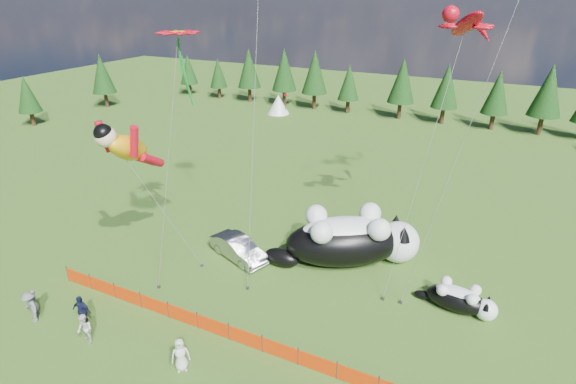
# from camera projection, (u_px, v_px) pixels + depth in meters

# --- Properties ---
(ground) EXTENTS (160.00, 160.00, 0.00)m
(ground) POSITION_uv_depth(u_px,v_px,m) (243.00, 302.00, 26.56)
(ground) COLOR #133409
(ground) RESTS_ON ground
(safety_fence) EXTENTS (22.06, 0.06, 1.10)m
(safety_fence) POSITION_uv_depth(u_px,v_px,m) (213.00, 326.00, 23.89)
(safety_fence) COLOR #262626
(safety_fence) RESTS_ON ground
(tree_line) EXTENTS (90.00, 4.00, 8.00)m
(tree_line) POSITION_uv_depth(u_px,v_px,m) (411.00, 91.00, 61.77)
(tree_line) COLOR black
(tree_line) RESTS_ON ground
(festival_tents) EXTENTS (50.00, 3.20, 2.80)m
(festival_tents) POSITION_uv_depth(u_px,v_px,m) (491.00, 129.00, 54.38)
(festival_tents) COLOR white
(festival_tents) RESTS_ON ground
(cat_large) EXTENTS (9.51, 7.20, 3.80)m
(cat_large) POSITION_uv_depth(u_px,v_px,m) (351.00, 239.00, 29.68)
(cat_large) COLOR black
(cat_large) RESTS_ON ground
(cat_small) EXTENTS (4.61, 1.92, 1.67)m
(cat_small) POSITION_uv_depth(u_px,v_px,m) (460.00, 299.00, 25.53)
(cat_small) COLOR black
(cat_small) RESTS_ON ground
(car) EXTENTS (4.90, 3.17, 1.53)m
(car) POSITION_uv_depth(u_px,v_px,m) (239.00, 248.00, 30.56)
(car) COLOR #A3A2A7
(car) RESTS_ON ground
(spectator_a) EXTENTS (0.63, 0.48, 1.57)m
(spectator_a) POSITION_uv_depth(u_px,v_px,m) (34.00, 302.00, 25.30)
(spectator_a) COLOR slate
(spectator_a) RESTS_ON ground
(spectator_b) EXTENTS (0.98, 0.78, 1.76)m
(spectator_b) POSITION_uv_depth(u_px,v_px,m) (85.00, 329.00, 23.14)
(spectator_b) COLOR silver
(spectator_b) RESTS_ON ground
(spectator_c) EXTENTS (1.20, 0.73, 1.93)m
(spectator_c) POSITION_uv_depth(u_px,v_px,m) (82.00, 311.00, 24.31)
(spectator_c) COLOR #121633
(spectator_c) RESTS_ON ground
(spectator_d) EXTENTS (1.34, 0.91, 1.89)m
(spectator_d) POSITION_uv_depth(u_px,v_px,m) (31.00, 307.00, 24.64)
(spectator_d) COLOR slate
(spectator_d) RESTS_ON ground
(spectator_e) EXTENTS (1.05, 1.02, 1.82)m
(spectator_e) POSITION_uv_depth(u_px,v_px,m) (180.00, 355.00, 21.49)
(spectator_e) COLOR silver
(spectator_e) RESTS_ON ground
(superhero_kite) EXTENTS (6.69, 6.13, 10.79)m
(superhero_kite) POSITION_uv_depth(u_px,v_px,m) (129.00, 148.00, 27.00)
(superhero_kite) COLOR #EEA00C
(superhero_kite) RESTS_ON ground
(gecko_kite) EXTENTS (5.35, 11.58, 17.13)m
(gecko_kite) POSITION_uv_depth(u_px,v_px,m) (467.00, 24.00, 26.48)
(gecko_kite) COLOR #B9091B
(gecko_kite) RESTS_ON ground
(flower_kite) EXTENTS (2.95, 6.06, 15.16)m
(flower_kite) POSITION_uv_depth(u_px,v_px,m) (178.00, 36.00, 25.61)
(flower_kite) COLOR #B9091B
(flower_kite) RESTS_ON ground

